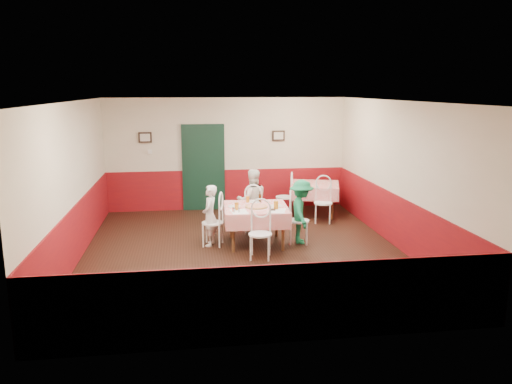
{
  "coord_description": "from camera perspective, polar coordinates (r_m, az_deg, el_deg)",
  "views": [
    {
      "loc": [
        -1.02,
        -8.95,
        3.03
      ],
      "look_at": [
        0.3,
        0.43,
        1.05
      ],
      "focal_mm": 35.0,
      "sensor_mm": 36.0,
      "label": 1
    }
  ],
  "objects": [
    {
      "name": "pizza",
      "position": [
        9.67,
        0.03,
        -1.68
      ],
      "size": [
        0.44,
        0.44,
        0.03
      ],
      "primitive_type": "cylinder",
      "rotation": [
        0.0,
        0.0,
        -0.05
      ],
      "color": "#B74723",
      "rests_on": "main_table"
    },
    {
      "name": "wallet",
      "position": [
        9.45,
        1.87,
        -2.02
      ],
      "size": [
        0.11,
        0.1,
        0.02
      ],
      "primitive_type": "cube",
      "rotation": [
        0.0,
        0.0,
        -0.05
      ],
      "color": "black",
      "rests_on": "main_table"
    },
    {
      "name": "chair_near",
      "position": [
        9.0,
        0.49,
        -4.85
      ],
      "size": [
        0.5,
        0.5,
        0.9
      ],
      "primitive_type": null,
      "rotation": [
        0.0,
        0.0,
        -0.22
      ],
      "color": "white",
      "rests_on": "ground"
    },
    {
      "name": "shaker_a",
      "position": [
        9.25,
        -2.48,
        -2.1
      ],
      "size": [
        0.04,
        0.04,
        0.09
      ],
      "primitive_type": "cylinder",
      "rotation": [
        0.0,
        0.0,
        -0.05
      ],
      "color": "silver",
      "rests_on": "main_table"
    },
    {
      "name": "second_table",
      "position": [
        12.22,
        6.72,
        -0.82
      ],
      "size": [
        1.39,
        1.39,
        0.77
      ],
      "primitive_type": "cube",
      "rotation": [
        0.0,
        0.0,
        -0.28
      ],
      "color": "red",
      "rests_on": "ground"
    },
    {
      "name": "menu_left",
      "position": [
        9.34,
        -1.94,
        -2.25
      ],
      "size": [
        0.33,
        0.43,
        0.0
      ],
      "primitive_type": "cube",
      "rotation": [
        0.0,
        0.0,
        0.09
      ],
      "color": "white",
      "rests_on": "main_table"
    },
    {
      "name": "menu_right",
      "position": [
        9.41,
        2.46,
        -2.14
      ],
      "size": [
        0.39,
        0.46,
        0.0
      ],
      "primitive_type": "cube",
      "rotation": [
        0.0,
        0.0,
        -0.26
      ],
      "color": "white",
      "rests_on": "main_table"
    },
    {
      "name": "glass_c",
      "position": [
        10.07,
        -0.95,
        -0.84
      ],
      "size": [
        0.07,
        0.07,
        0.13
      ],
      "primitive_type": "cylinder",
      "rotation": [
        0.0,
        0.0,
        -0.05
      ],
      "color": "#BF7219",
      "rests_on": "main_table"
    },
    {
      "name": "picture_left",
      "position": [
        12.49,
        -12.56,
        6.11
      ],
      "size": [
        0.32,
        0.03,
        0.26
      ],
      "primitive_type": "cube",
      "color": "black",
      "rests_on": "back_wall"
    },
    {
      "name": "wainscot_front",
      "position": [
        6.1,
        2.37,
        -12.67
      ],
      "size": [
        6.0,
        0.03,
        1.0
      ],
      "primitive_type": "cube",
      "color": "maroon",
      "rests_on": "ground"
    },
    {
      "name": "chair_left",
      "position": [
        9.77,
        -4.98,
        -3.54
      ],
      "size": [
        0.51,
        0.51,
        0.9
      ],
      "primitive_type": null,
      "rotation": [
        0.0,
        0.0,
        -1.82
      ],
      "color": "white",
      "rests_on": "ground"
    },
    {
      "name": "ceiling",
      "position": [
        9.01,
        -1.55,
        10.35
      ],
      "size": [
        7.0,
        7.0,
        0.0
      ],
      "primitive_type": "plane",
      "color": "white",
      "rests_on": "back_wall"
    },
    {
      "name": "chair_second_a",
      "position": [
        12.03,
        3.27,
        -0.59
      ],
      "size": [
        0.52,
        0.52,
        0.9
      ],
      "primitive_type": null,
      "rotation": [
        0.0,
        0.0,
        -1.85
      ],
      "color": "white",
      "rests_on": "ground"
    },
    {
      "name": "chair_second_b",
      "position": [
        11.49,
        7.67,
        -1.27
      ],
      "size": [
        0.52,
        0.52,
        0.9
      ],
      "primitive_type": null,
      "rotation": [
        0.0,
        0.0,
        -0.28
      ],
      "color": "white",
      "rests_on": "ground"
    },
    {
      "name": "diner_left",
      "position": [
        9.73,
        -5.29,
        -2.7
      ],
      "size": [
        0.38,
        0.49,
        1.2
      ],
      "primitive_type": "imported",
      "rotation": [
        0.0,
        0.0,
        -1.79
      ],
      "color": "gray",
      "rests_on": "ground"
    },
    {
      "name": "thermostat",
      "position": [
        12.52,
        -12.03,
        4.53
      ],
      "size": [
        0.1,
        0.03,
        0.1
      ],
      "primitive_type": "cube",
      "color": "white",
      "rests_on": "back_wall"
    },
    {
      "name": "door",
      "position": [
        12.56,
        -6.01,
        2.67
      ],
      "size": [
        0.96,
        0.06,
        2.1
      ],
      "primitive_type": "cube",
      "color": "black",
      "rests_on": "ground"
    },
    {
      "name": "main_table",
      "position": [
        9.83,
        0.0,
        -3.85
      ],
      "size": [
        1.28,
        1.28,
        0.77
      ],
      "primitive_type": "cube",
      "rotation": [
        0.0,
        0.0,
        -0.05
      ],
      "color": "red",
      "rests_on": "ground"
    },
    {
      "name": "floor",
      "position": [
        9.5,
        -1.46,
        -6.79
      ],
      "size": [
        7.0,
        7.0,
        0.0
      ],
      "primitive_type": "plane",
      "color": "black",
      "rests_on": "ground"
    },
    {
      "name": "wainscot_right",
      "position": [
        10.12,
        15.59,
        -3.1
      ],
      "size": [
        0.03,
        7.0,
        1.0
      ],
      "primitive_type": "cube",
      "color": "maroon",
      "rests_on": "ground"
    },
    {
      "name": "chair_far",
      "position": [
        10.63,
        -0.41,
        -2.23
      ],
      "size": [
        0.43,
        0.43,
        0.9
      ],
      "primitive_type": null,
      "rotation": [
        0.0,
        0.0,
        3.11
      ],
      "color": "white",
      "rests_on": "ground"
    },
    {
      "name": "front_wall",
      "position": [
        5.77,
        2.47,
        -4.57
      ],
      "size": [
        6.0,
        0.1,
        2.8
      ],
      "primitive_type": "cube",
      "color": "beige",
      "rests_on": "ground"
    },
    {
      "name": "plate_right",
      "position": [
        9.75,
        2.31,
        -1.61
      ],
      "size": [
        0.26,
        0.26,
        0.01
      ],
      "primitive_type": "cylinder",
      "rotation": [
        0.0,
        0.0,
        -0.05
      ],
      "color": "white",
      "rests_on": "main_table"
    },
    {
      "name": "plate_left",
      "position": [
        9.71,
        -2.5,
        -1.67
      ],
      "size": [
        0.26,
        0.26,
        0.01
      ],
      "primitive_type": "cylinder",
      "rotation": [
        0.0,
        0.0,
        -0.05
      ],
      "color": "white",
      "rests_on": "main_table"
    },
    {
      "name": "glass_a",
      "position": [
        9.45,
        -2.23,
        -1.64
      ],
      "size": [
        0.08,
        0.08,
        0.14
      ],
      "primitive_type": "cylinder",
      "rotation": [
        0.0,
        0.0,
        -0.05
      ],
      "color": "#BF7219",
      "rests_on": "main_table"
    },
    {
      "name": "diner_right",
      "position": [
        9.88,
        5.21,
        -2.25
      ],
      "size": [
        0.57,
        0.87,
        1.27
      ],
      "primitive_type": "imported",
      "rotation": [
        0.0,
        0.0,
        1.45
      ],
      "color": "gray",
      "rests_on": "ground"
    },
    {
      "name": "picture_right",
      "position": [
        12.67,
        2.58,
        6.45
      ],
      "size": [
        0.32,
        0.03,
        0.26
      ],
      "primitive_type": "cube",
      "color": "black",
      "rests_on": "back_wall"
    },
    {
      "name": "wainscot_back",
      "position": [
        12.73,
        -3.27,
        0.32
      ],
      "size": [
        6.0,
        0.03,
        1.0
      ],
      "primitive_type": "cube",
      "color": "maroon",
      "rests_on": "ground"
    },
    {
      "name": "glass_b",
      "position": [
        9.51,
        2.3,
        -1.51
      ],
      "size": [
        0.09,
        0.09,
        0.16
      ],
      "primitive_type": "cylinder",
      "rotation": [
        0.0,
        0.0,
        -0.05
      ],
      "color": "#BF7219",
      "rests_on": "main_table"
    },
    {
      "name": "plate_far",
      "position": [
        10.11,
        -0.19,
        -1.11
      ],
      "size": [
        0.26,
        0.26,
        0.01
      ],
      "primitive_type": "cylinder",
      "rotation": [
        0.0,
        0.0,
        -0.05
      ],
      "color": "white",
      "rests_on": "main_table"
    },
    {
      "name": "chair_right",
      "position": [
        9.92,
        4.9,
        -3.3
      ],
      "size": [
        0.5,
        0.5,
        0.9
      ],
      "primitive_type": null,
      "rotation": [
        0.0,
        0.0,
        1.36
      ],
      "color": "white",
      "rests_on": "ground"
    },
    {
      "name": "wainscot_left",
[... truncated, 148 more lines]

